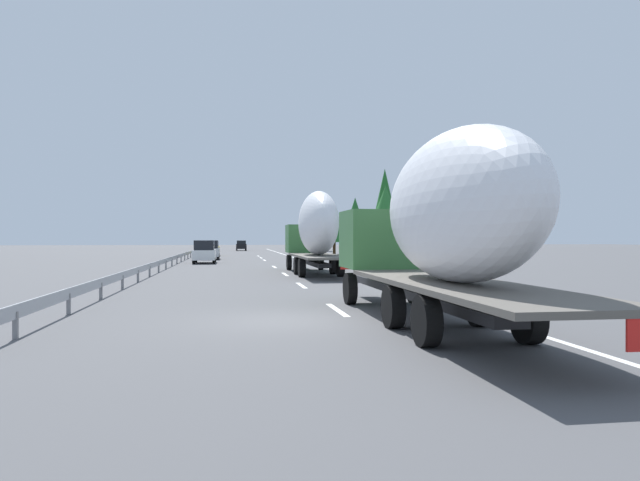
{
  "coord_description": "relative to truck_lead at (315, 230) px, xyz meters",
  "views": [
    {
      "loc": [
        -15.21,
        1.37,
        2.19
      ],
      "look_at": [
        14.79,
        -3.24,
        2.06
      ],
      "focal_mm": 32.26,
      "sensor_mm": 36.0,
      "label": 1
    }
  ],
  "objects": [
    {
      "name": "truck_trailing",
      "position": [
        -20.85,
        0.0,
        -0.1
      ],
      "size": [
        14.16,
        2.55,
        4.61
      ],
      "color": "#387038",
      "rests_on": "ground_plane"
    },
    {
      "name": "tree_1",
      "position": [
        60.15,
        -9.59,
        1.53
      ],
      "size": [
        3.63,
        3.63,
        7.2
      ],
      "color": "#472D19",
      "rests_on": "ground_plane"
    },
    {
      "name": "car_black_suv",
      "position": [
        66.51,
        3.38,
        -1.79
      ],
      "size": [
        4.37,
        1.78,
        1.76
      ],
      "color": "black",
      "rests_on": "ground_plane"
    },
    {
      "name": "tree_4",
      "position": [
        41.46,
        -8.58,
        0.85
      ],
      "size": [
        3.84,
        3.84,
        5.44
      ],
      "color": "#472D19",
      "rests_on": "ground_plane"
    },
    {
      "name": "car_white_van",
      "position": [
        16.59,
        7.33,
        -1.7
      ],
      "size": [
        4.7,
        1.9,
        1.99
      ],
      "color": "white",
      "rests_on": "ground_plane"
    },
    {
      "name": "tree_2",
      "position": [
        28.78,
        -8.69,
        1.28
      ],
      "size": [
        3.51,
        3.51,
        6.74
      ],
      "color": "#472D19",
      "rests_on": "ground_plane"
    },
    {
      "name": "lane_stripe_1",
      "position": [
        -7.93,
        1.8,
        -2.69
      ],
      "size": [
        3.2,
        0.2,
        0.01
      ],
      "primitive_type": "cube",
      "color": "white",
      "rests_on": "ground_plane"
    },
    {
      "name": "road_sign",
      "position": [
        16.98,
        -3.1,
        -0.66
      ],
      "size": [
        0.1,
        0.9,
        2.91
      ],
      "color": "gray",
      "rests_on": "ground_plane"
    },
    {
      "name": "lane_stripe_4",
      "position": [
        22.57,
        1.8,
        -2.69
      ],
      "size": [
        3.2,
        0.2,
        0.01
      ],
      "primitive_type": "cube",
      "color": "white",
      "rests_on": "ground_plane"
    },
    {
      "name": "tree_3",
      "position": [
        8.84,
        -6.72,
        1.99
      ],
      "size": [
        2.6,
        2.6,
        7.56
      ],
      "color": "#472D19",
      "rests_on": "ground_plane"
    },
    {
      "name": "truck_lead",
      "position": [
        0.0,
        0.0,
        0.0
      ],
      "size": [
        13.57,
        2.55,
        4.92
      ],
      "color": "#387038",
      "rests_on": "ground_plane"
    },
    {
      "name": "guardrail_median",
      "position": [
        23.96,
        9.6,
        -2.11
      ],
      "size": [
        94.0,
        0.1,
        0.76
      ],
      "color": "#9EA0A5",
      "rests_on": "ground_plane"
    },
    {
      "name": "ground_plane",
      "position": [
        20.96,
        3.6,
        -2.69
      ],
      "size": [
        260.0,
        260.0,
        0.0
      ],
      "primitive_type": "plane",
      "color": "#4C4C4F"
    },
    {
      "name": "lane_stripe_3",
      "position": [
        9.23,
        1.8,
        -2.69
      ],
      "size": [
        3.2,
        0.2,
        0.01
      ],
      "primitive_type": "cube",
      "color": "white",
      "rests_on": "ground_plane"
    },
    {
      "name": "tree_0",
      "position": [
        -0.39,
        -5.92,
        1.21
      ],
      "size": [
        2.56,
        2.56,
        6.21
      ],
      "color": "#472D19",
      "rests_on": "ground_plane"
    },
    {
      "name": "lane_stripe_5",
      "position": [
        29.28,
        1.8,
        -2.69
      ],
      "size": [
        3.2,
        0.2,
        0.01
      ],
      "primitive_type": "cube",
      "color": "white",
      "rests_on": "ground_plane"
    },
    {
      "name": "car_yellow_coupe",
      "position": [
        37.16,
        7.39,
        -1.77
      ],
      "size": [
        4.27,
        1.82,
        1.8
      ],
      "color": "gold",
      "rests_on": "ground_plane"
    },
    {
      "name": "lane_stripe_2",
      "position": [
        0.29,
        1.8,
        -2.69
      ],
      "size": [
        3.2,
        0.2,
        0.01
      ],
      "primitive_type": "cube",
      "color": "white",
      "rests_on": "ground_plane"
    },
    {
      "name": "lane_stripe_6",
      "position": [
        35.8,
        1.8,
        -2.69
      ],
      "size": [
        3.2,
        0.2,
        0.01
      ],
      "primitive_type": "cube",
      "color": "white",
      "rests_on": "ground_plane"
    },
    {
      "name": "car_silver_hatch",
      "position": [
        25.44,
        7.15,
        -1.72
      ],
      "size": [
        4.56,
        1.78,
        1.95
      ],
      "color": "#ADB2B7",
      "rests_on": "ground_plane"
    },
    {
      "name": "edge_line_right",
      "position": [
        25.96,
        -1.9,
        -2.69
      ],
      "size": [
        110.0,
        0.2,
        0.01
      ],
      "primitive_type": "cube",
      "color": "white",
      "rests_on": "ground_plane"
    },
    {
      "name": "lane_stripe_0",
      "position": [
        -17.04,
        1.8,
        -2.69
      ],
      "size": [
        3.2,
        0.2,
        0.01
      ],
      "primitive_type": "cube",
      "color": "white",
      "rests_on": "ground_plane"
    },
    {
      "name": "tree_5",
      "position": [
        5.9,
        -5.97,
        1.08
      ],
      "size": [
        3.41,
        3.41,
        5.96
      ],
      "color": "#472D19",
      "rests_on": "ground_plane"
    }
  ]
}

